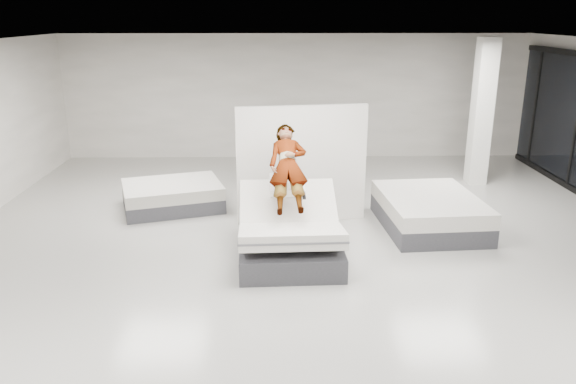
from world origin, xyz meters
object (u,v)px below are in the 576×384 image
(flat_bed_right_far, at_px, (429,212))
(person, at_px, (288,177))
(flat_bed_left_far, at_px, (173,196))
(column, at_px, (482,112))
(divider_panel, at_px, (302,165))
(hero_bed, at_px, (289,235))
(remote, at_px, (304,196))

(flat_bed_right_far, bearing_deg, person, -159.96)
(flat_bed_right_far, bearing_deg, flat_bed_left_far, 166.38)
(flat_bed_left_far, xyz_separation_m, column, (6.57, 1.64, 1.35))
(person, bearing_deg, flat_bed_right_far, 17.85)
(flat_bed_right_far, height_order, flat_bed_left_far, flat_bed_right_far)
(person, xyz_separation_m, flat_bed_right_far, (2.54, 0.93, -0.92))
(divider_panel, xyz_separation_m, flat_bed_right_far, (2.26, -0.38, -0.78))
(divider_panel, height_order, flat_bed_right_far, divider_panel)
(hero_bed, xyz_separation_m, column, (4.33, 4.03, 1.22))
(divider_panel, distance_m, flat_bed_right_far, 2.42)
(hero_bed, bearing_deg, column, 42.97)
(column, bearing_deg, person, -139.38)
(person, height_order, flat_bed_right_far, person)
(column, bearing_deg, flat_bed_left_far, -165.97)
(remote, bearing_deg, flat_bed_right_far, 26.60)
(person, distance_m, flat_bed_left_far, 3.20)
(remote, height_order, flat_bed_left_far, remote)
(hero_bed, relative_size, person, 1.26)
(flat_bed_left_far, bearing_deg, person, -43.05)
(person, xyz_separation_m, divider_panel, (0.28, 1.31, -0.15))
(hero_bed, bearing_deg, divider_panel, 80.66)
(hero_bed, distance_m, divider_panel, 1.78)
(divider_panel, relative_size, flat_bed_right_far, 1.05)
(hero_bed, height_order, person, person)
(person, xyz_separation_m, column, (4.34, 3.72, 0.38))
(divider_panel, distance_m, column, 4.75)
(divider_panel, xyz_separation_m, flat_bed_left_far, (-2.51, 0.77, -0.82))
(remote, bearing_deg, hero_bed, 169.47)
(flat_bed_right_far, xyz_separation_m, flat_bed_left_far, (-4.77, 1.15, -0.04))
(remote, height_order, flat_bed_right_far, remote)
(divider_panel, bearing_deg, hero_bed, -107.44)
(flat_bed_right_far, bearing_deg, remote, -151.20)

